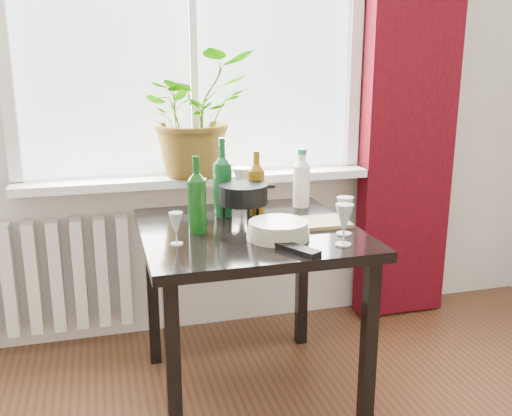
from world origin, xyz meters
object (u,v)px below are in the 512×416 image
object	(u,v)px
plate_stack	(278,230)
potted_plant	(195,114)
radiator	(45,277)
tv_remote	(297,249)
table	(249,250)
cutting_board	(314,223)
wineglass_front_right	(344,224)
wineglass_back_center	(242,187)
wine_bottle_left	(197,194)
wine_bottle_right	(222,177)
wineglass_far_right	(344,215)
cleaning_bottle	(301,178)
fondue_pot	(243,203)
bottle_amber	(256,182)
wineglass_back_left	(199,196)
wineglass_front_left	(176,229)

from	to	relation	value
plate_stack	potted_plant	bearing A→B (deg)	103.58
radiator	tv_remote	world-z (taller)	tv_remote
table	cutting_board	xyz separation A→B (m)	(0.27, -0.02, 0.10)
potted_plant	wineglass_front_right	world-z (taller)	potted_plant
table	plate_stack	xyz separation A→B (m)	(0.07, -0.16, 0.12)
wineglass_back_center	wine_bottle_left	bearing A→B (deg)	-129.28
table	plate_stack	bearing A→B (deg)	-65.70
wine_bottle_right	tv_remote	world-z (taller)	wine_bottle_right
wine_bottle_right	wineglass_front_right	world-z (taller)	wine_bottle_right
table	wine_bottle_right	distance (m)	0.34
wineglass_front_right	wineglass_far_right	xyz separation A→B (m)	(0.06, 0.12, -0.00)
plate_stack	cutting_board	world-z (taller)	plate_stack
potted_plant	wineglass_back_center	xyz separation A→B (m)	(0.16, -0.28, -0.31)
cleaning_bottle	cutting_board	bearing A→B (deg)	-99.10
wineglass_front_right	wineglass_far_right	size ratio (longest dim) A/B	1.03
radiator	fondue_pot	size ratio (longest dim) A/B	3.45
cleaning_bottle	cutting_board	xyz separation A→B (m)	(-0.05, -0.29, -0.12)
cleaning_bottle	wineglass_back_center	distance (m)	0.27
wine_bottle_left	cutting_board	size ratio (longest dim) A/B	1.11
radiator	wineglass_back_center	world-z (taller)	wineglass_back_center
radiator	fondue_pot	distance (m)	1.09
wine_bottle_left	bottle_amber	world-z (taller)	wine_bottle_left
wineglass_back_left	fondue_pot	size ratio (longest dim) A/B	0.71
wine_bottle_left	tv_remote	xyz separation A→B (m)	(0.29, -0.32, -0.14)
potted_plant	cleaning_bottle	xyz separation A→B (m)	(0.43, -0.32, -0.27)
wineglass_back_center	potted_plant	bearing A→B (deg)	119.64
wineglass_front_right	wineglass_far_right	world-z (taller)	wineglass_front_right
wine_bottle_left	wineglass_front_right	xyz separation A→B (m)	(0.48, -0.30, -0.07)
plate_stack	tv_remote	distance (m)	0.17
radiator	cleaning_bottle	bearing A→B (deg)	-17.25
wine_bottle_right	fondue_pot	bearing A→B (deg)	-59.91
wineglass_front_left	wine_bottle_left	bearing A→B (deg)	53.14
wineglass_back_center	fondue_pot	size ratio (longest dim) A/B	0.82
potted_plant	wine_bottle_right	size ratio (longest dim) A/B	1.75
wine_bottle_left	cleaning_bottle	distance (m)	0.59
radiator	wineglass_far_right	distance (m)	1.50
wineglass_back_center	wineglass_back_left	distance (m)	0.22
potted_plant	fondue_pot	world-z (taller)	potted_plant
bottle_amber	radiator	bearing A→B (deg)	154.42
radiator	wine_bottle_right	size ratio (longest dim) A/B	2.35
wineglass_back_left	fondue_pot	bearing A→B (deg)	-42.38
wineglass_front_right	fondue_pot	bearing A→B (deg)	124.03
wineglass_back_left	tv_remote	size ratio (longest dim) A/B	0.90
radiator	fondue_pot	xyz separation A→B (m)	(0.85, -0.53, 0.44)
wineglass_front_right	fondue_pot	xyz separation A→B (m)	(-0.27, 0.40, 0.00)
bottle_amber	tv_remote	bearing A→B (deg)	-89.41
wine_bottle_right	wineglass_back_center	bearing A→B (deg)	43.19
radiator	wineglass_front_right	xyz separation A→B (m)	(1.12, -0.93, 0.44)
wineglass_far_right	fondue_pot	world-z (taller)	fondue_pot
table	wineglass_front_left	bearing A→B (deg)	-156.31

